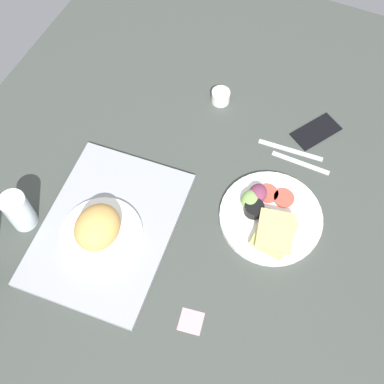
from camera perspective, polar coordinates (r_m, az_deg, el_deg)
ground_plane at (r=129.47cm, az=0.85°, el=-2.35°), size 190.00×150.00×3.00cm
serving_tray at (r=126.78cm, az=-10.09°, el=-4.26°), size 47.38×36.32×1.60cm
bread_plate_near at (r=121.55cm, az=-11.16°, el=-4.49°), size 21.24×21.24×10.14cm
plate_with_salad at (r=126.75cm, az=9.26°, el=-2.99°), size 27.45×27.45×5.40cm
drinking_glass at (r=129.11cm, az=-20.15°, el=-2.15°), size 6.70×6.70×11.87cm
espresso_cup at (r=147.44cm, az=3.48°, el=11.41°), size 5.60×5.60×4.00cm
fork at (r=138.62cm, az=12.95°, el=3.46°), size 1.47×17.01×0.50cm
knife at (r=140.43cm, az=11.78°, el=4.98°), size 2.69×19.05×0.50cm
cell_phone at (r=145.88cm, az=14.74°, el=7.11°), size 16.01×13.83×0.80cm
sticky_note at (r=117.61cm, az=-0.13°, el=-15.33°), size 6.43×6.43×0.12cm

